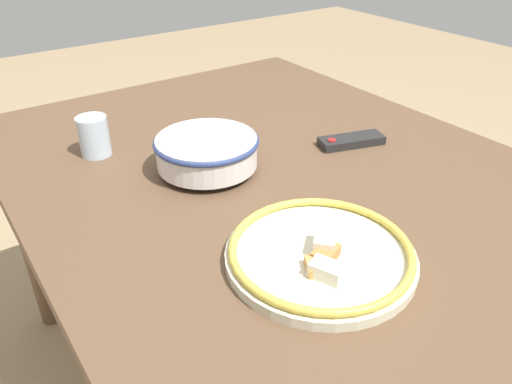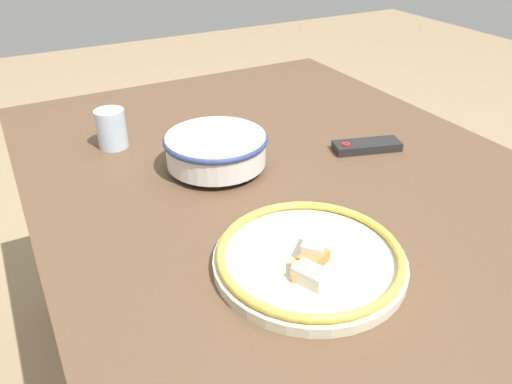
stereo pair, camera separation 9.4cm
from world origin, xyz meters
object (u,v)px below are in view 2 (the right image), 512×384
(noodle_bowl, at_px, (216,149))
(tv_remote, at_px, (367,146))
(food_plate, at_px, (310,258))
(drinking_glass, at_px, (111,129))

(noodle_bowl, height_order, tv_remote, noodle_bowl)
(food_plate, bearing_deg, noodle_bowl, 178.86)
(tv_remote, distance_m, drinking_glass, 0.60)
(food_plate, xyz_separation_m, tv_remote, (-0.29, 0.36, -0.01))
(tv_remote, bearing_deg, noodle_bowl, 93.18)
(food_plate, height_order, drinking_glass, drinking_glass)
(food_plate, bearing_deg, tv_remote, 129.41)
(food_plate, xyz_separation_m, drinking_glass, (-0.60, -0.16, 0.03))
(food_plate, bearing_deg, drinking_glass, -164.61)
(tv_remote, relative_size, drinking_glass, 1.81)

